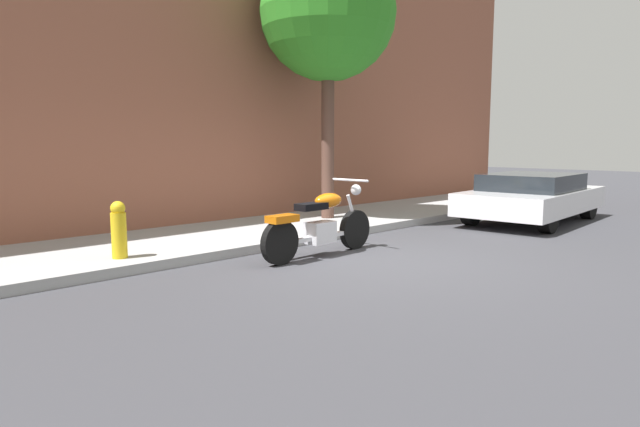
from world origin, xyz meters
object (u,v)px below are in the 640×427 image
Objects in this scene: fire_hydrant at (119,235)px; parked_car_white at (532,196)px; motorcycle at (320,225)px; street_tree at (328,13)px.

parked_car_white is at bearing -12.95° from fire_hydrant.
motorcycle is at bearing -27.49° from fire_hydrant.
street_tree reaches higher than motorcycle.
street_tree is at bearing 10.55° from fire_hydrant.
street_tree is (-3.36, 2.78, 3.65)m from parked_car_white.
motorcycle is at bearing 174.04° from parked_car_white.
street_tree is at bearing 42.92° from motorcycle.
street_tree is at bearing 140.44° from parked_car_white.
parked_car_white reaches higher than fire_hydrant.
street_tree is 6.17× the size of fire_hydrant.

